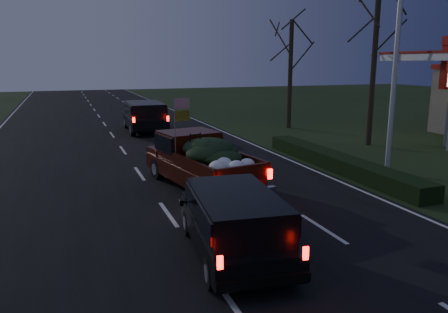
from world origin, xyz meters
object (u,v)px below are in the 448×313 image
object	(u,v)px
light_pole	(398,31)
rear_suv	(235,218)
pickup_truck	(201,158)
lead_suv	(145,114)

from	to	relation	value
light_pole	rear_suv	size ratio (longest dim) A/B	2.04
light_pole	pickup_truck	xyz separation A→B (m)	(-7.76, 0.43, -4.42)
lead_suv	rear_suv	distance (m)	18.92
light_pole	rear_suv	bearing A→B (deg)	-148.96
light_pole	rear_suv	xyz separation A→B (m)	(-8.72, -5.25, -4.54)
pickup_truck	rear_suv	world-z (taller)	pickup_truck
pickup_truck	lead_suv	size ratio (longest dim) A/B	1.06
light_pole	lead_suv	world-z (taller)	light_pole
light_pole	lead_suv	bearing A→B (deg)	118.38
light_pole	rear_suv	distance (m)	11.14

